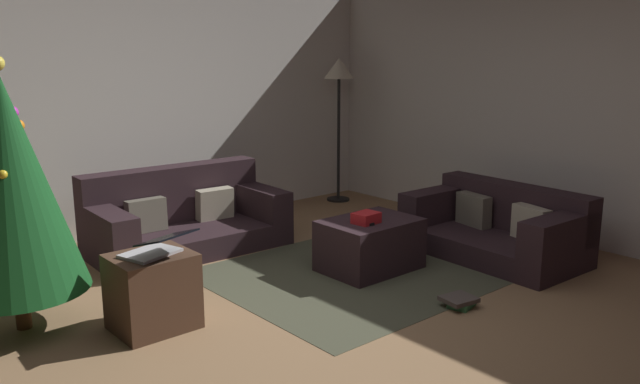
% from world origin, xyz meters
% --- Properties ---
extents(ground_plane, '(6.40, 6.40, 0.00)m').
position_xyz_m(ground_plane, '(0.00, 0.00, 0.00)').
color(ground_plane, '#93704C').
extents(rear_partition, '(6.40, 0.12, 2.60)m').
position_xyz_m(rear_partition, '(0.00, 3.14, 1.30)').
color(rear_partition, silver).
rests_on(rear_partition, ground_plane).
extents(corner_partition, '(0.12, 6.40, 2.60)m').
position_xyz_m(corner_partition, '(3.14, 0.00, 1.30)').
color(corner_partition, silver).
rests_on(corner_partition, ground_plane).
extents(couch_left, '(1.81, 0.96, 0.75)m').
position_xyz_m(couch_left, '(0.17, 2.26, 0.28)').
color(couch_left, '#2D1E23').
rests_on(couch_left, ground_plane).
extents(couch_right, '(0.92, 1.59, 0.63)m').
position_xyz_m(couch_right, '(2.24, 0.19, 0.25)').
color(couch_right, '#2D1E23').
rests_on(couch_right, ground_plane).
extents(ottoman, '(0.80, 0.58, 0.44)m').
position_xyz_m(ottoman, '(1.06, 0.67, 0.22)').
color(ottoman, '#2D1E23').
rests_on(ottoman, ground_plane).
extents(gift_box, '(0.22, 0.18, 0.09)m').
position_xyz_m(gift_box, '(0.96, 0.61, 0.48)').
color(gift_box, red).
rests_on(gift_box, ottoman).
extents(tv_remote, '(0.08, 0.17, 0.02)m').
position_xyz_m(tv_remote, '(0.95, 0.60, 0.45)').
color(tv_remote, black).
rests_on(tv_remote, ottoman).
extents(christmas_tree, '(0.91, 0.91, 1.81)m').
position_xyz_m(christmas_tree, '(-1.55, 1.35, 1.00)').
color(christmas_tree, brown).
rests_on(christmas_tree, ground_plane).
extents(side_table, '(0.52, 0.44, 0.52)m').
position_xyz_m(side_table, '(-0.88, 0.78, 0.26)').
color(side_table, '#4C3323').
rests_on(side_table, ground_plane).
extents(laptop, '(0.45, 0.50, 0.19)m').
position_xyz_m(laptop, '(-0.87, 0.72, 0.58)').
color(laptop, silver).
rests_on(laptop, side_table).
extents(book_stack, '(0.28, 0.24, 0.08)m').
position_xyz_m(book_stack, '(0.98, -0.35, 0.04)').
color(book_stack, '#387A47').
rests_on(book_stack, ground_plane).
extents(corner_lamp, '(0.36, 0.36, 1.74)m').
position_xyz_m(corner_lamp, '(2.59, 2.74, 1.48)').
color(corner_lamp, black).
rests_on(corner_lamp, ground_plane).
extents(area_rug, '(2.60, 2.00, 0.01)m').
position_xyz_m(area_rug, '(1.06, 0.67, 0.00)').
color(area_rug, '#494B37').
rests_on(area_rug, ground_plane).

